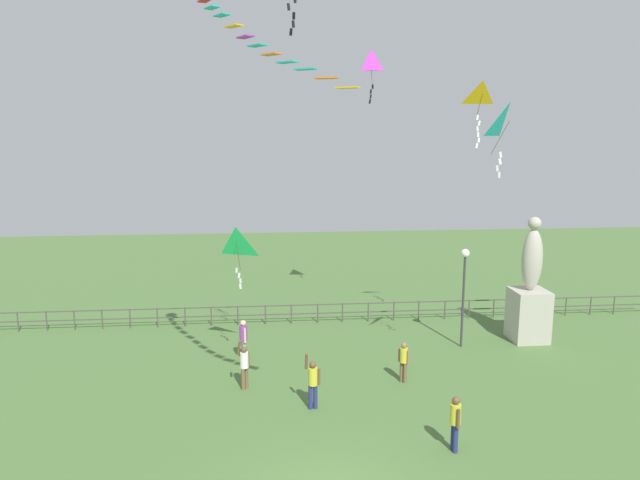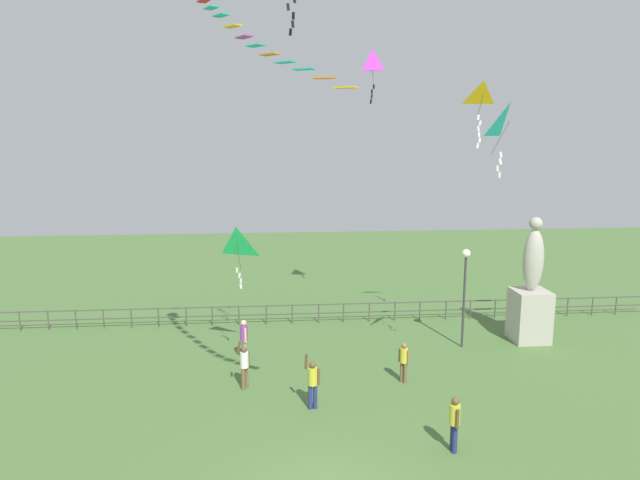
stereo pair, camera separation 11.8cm
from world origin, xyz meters
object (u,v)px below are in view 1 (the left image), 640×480
at_px(lamppost, 464,276).
at_px(person_2, 404,360).
at_px(statue_monument, 529,299).
at_px(person_3, 244,364).
at_px(kite_1, 236,244).
at_px(kite_2, 371,65).
at_px(kite_3, 482,97).
at_px(kite_4, 509,123).
at_px(person_0, 244,338).
at_px(person_4, 313,381).
at_px(person_1, 455,420).

distance_m(lamppost, person_2, 5.21).
relative_size(statue_monument, person_2, 3.62).
bearing_deg(person_3, kite_1, 98.07).
bearing_deg(statue_monument, kite_2, 153.55).
xyz_separation_m(statue_monument, person_2, (-6.52, -3.83, -1.00)).
bearing_deg(kite_2, kite_3, -51.15).
distance_m(lamppost, kite_1, 9.68).
bearing_deg(kite_4, person_0, 156.91).
height_order(person_4, kite_3, kite_3).
bearing_deg(kite_3, person_4, -147.51).
xyz_separation_m(statue_monument, person_1, (-6.14, -8.53, -0.92)).
bearing_deg(person_1, kite_2, 92.33).
bearing_deg(lamppost, statue_monument, 9.32).
distance_m(person_0, person_2, 6.47).
bearing_deg(person_2, person_1, -85.40).
bearing_deg(person_3, kite_4, -7.69).
bearing_deg(kite_3, person_3, -163.68).
distance_m(person_3, kite_3, 13.56).
xyz_separation_m(kite_1, kite_3, (9.58, 0.61, 5.53)).
distance_m(person_1, person_3, 7.74).
distance_m(lamppost, person_0, 9.54).
height_order(lamppost, person_1, lamppost).
bearing_deg(kite_4, person_2, 157.44).
bearing_deg(person_2, kite_3, 37.57).
bearing_deg(kite_4, lamppost, 85.10).
xyz_separation_m(lamppost, person_2, (-3.33, -3.30, -2.25)).
relative_size(lamppost, kite_3, 1.69).
distance_m(lamppost, kite_4, 7.72).
bearing_deg(person_4, person_1, -37.42).
distance_m(lamppost, person_1, 8.81).
bearing_deg(person_0, kite_2, 38.01).
bearing_deg(statue_monument, person_0, -174.20).
bearing_deg(kite_2, person_0, -141.99).
xyz_separation_m(person_4, kite_3, (6.95, 4.43, 9.46)).
bearing_deg(person_4, person_0, 119.66).
height_order(kite_3, kite_4, kite_3).
xyz_separation_m(lamppost, person_3, (-9.13, -3.35, -2.19)).
relative_size(person_2, kite_2, 0.65).
xyz_separation_m(statue_monument, person_0, (-12.45, -1.27, -0.90)).
bearing_deg(person_2, person_3, -179.59).
bearing_deg(person_2, kite_1, 161.33).
relative_size(lamppost, kite_4, 1.79).
xyz_separation_m(person_0, kite_1, (-0.16, -0.50, 3.93)).
xyz_separation_m(kite_1, kite_4, (9.04, -3.28, 4.46)).
bearing_deg(person_2, lamppost, 44.77).
distance_m(lamppost, person_3, 9.97).
height_order(statue_monument, person_3, statue_monument).
relative_size(statue_monument, kite_1, 2.25).
bearing_deg(person_2, statue_monument, 30.43).
bearing_deg(person_0, lamppost, 4.58).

